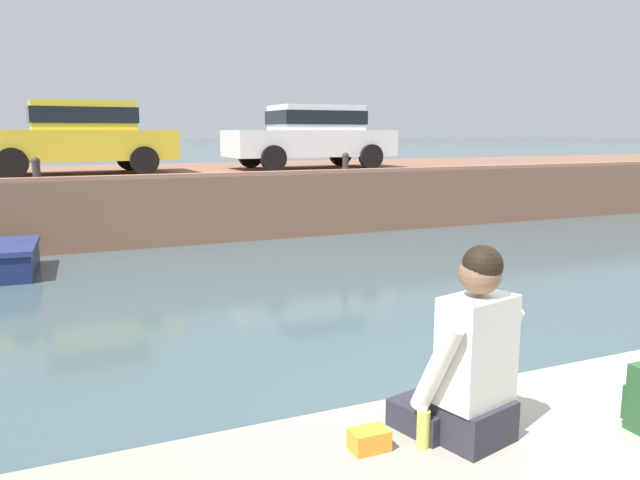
{
  "coord_description": "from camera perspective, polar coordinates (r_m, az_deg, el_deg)",
  "views": [
    {
      "loc": [
        -3.36,
        -2.85,
        2.26
      ],
      "look_at": [
        -0.64,
        3.33,
        1.09
      ],
      "focal_mm": 35.0,
      "sensor_mm": 36.0,
      "label": 1
    }
  ],
  "objects": [
    {
      "name": "mooring_bollard_east",
      "position": [
        14.07,
        2.35,
        7.17
      ],
      "size": [
        0.15,
        0.15,
        0.44
      ],
      "color": "#2D2B28",
      "rests_on": "far_quay_wall"
    },
    {
      "name": "far_quay_wall",
      "position": [
        15.82,
        -11.37,
        3.93
      ],
      "size": [
        60.0,
        6.0,
        1.36
      ],
      "primitive_type": "cube",
      "color": "brown",
      "rests_on": "ground"
    },
    {
      "name": "snack_bag",
      "position": [
        3.08,
        4.51,
        -17.75
      ],
      "size": [
        0.18,
        0.12,
        0.1
      ],
      "primitive_type": "cube",
      "color": "orange",
      "rests_on": "near_quay"
    },
    {
      "name": "far_wall_coping",
      "position": [
        12.97,
        -8.71,
        5.95
      ],
      "size": [
        60.0,
        0.24,
        0.08
      ],
      "primitive_type": "cube",
      "color": "#9F6C52",
      "rests_on": "far_quay_wall"
    },
    {
      "name": "person_seated_left",
      "position": [
        3.13,
        13.41,
        -11.05
      ],
      "size": [
        0.59,
        0.6,
        0.96
      ],
      "color": "#282833",
      "rests_on": "near_quay"
    },
    {
      "name": "ground_plane",
      "position": [
        8.63,
        0.07,
        -5.34
      ],
      "size": [
        400.0,
        400.0,
        0.0
      ],
      "primitive_type": "plane",
      "color": "#3D5156"
    },
    {
      "name": "mooring_bollard_mid",
      "position": [
        12.65,
        -24.52,
        5.99
      ],
      "size": [
        0.15,
        0.15,
        0.44
      ],
      "color": "#2D2B28",
      "rests_on": "far_quay_wall"
    },
    {
      "name": "bottle_drink",
      "position": [
        3.11,
        9.43,
        -16.61
      ],
      "size": [
        0.06,
        0.06,
        0.2
      ],
      "color": "#CCC64C",
      "rests_on": "near_quay"
    },
    {
      "name": "car_centre_white",
      "position": [
        15.71,
        -0.74,
        9.67
      ],
      "size": [
        4.13,
        1.92,
        1.54
      ],
      "color": "white",
      "rests_on": "far_quay_wall"
    },
    {
      "name": "car_left_inner_yellow",
      "position": [
        14.48,
        -21.25,
        8.99
      ],
      "size": [
        4.14,
        2.12,
        1.54
      ],
      "color": "yellow",
      "rests_on": "far_quay_wall"
    }
  ]
}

